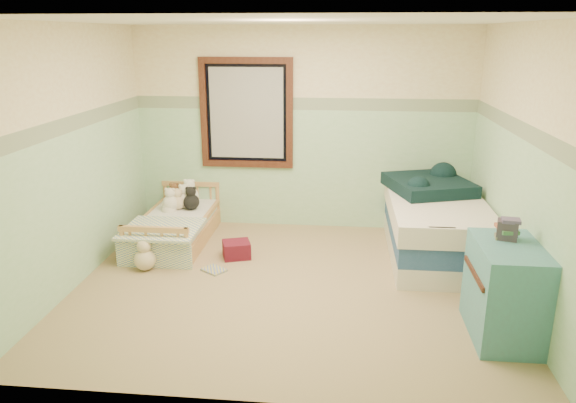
# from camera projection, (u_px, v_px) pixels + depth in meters

# --- Properties ---
(floor) EXTENTS (4.20, 3.60, 0.02)m
(floor) POSITION_uv_depth(u_px,v_px,m) (288.00, 286.00, 5.38)
(floor) COLOR #8A7951
(floor) RESTS_ON ground
(ceiling) EXTENTS (4.20, 3.60, 0.02)m
(ceiling) POSITION_uv_depth(u_px,v_px,m) (288.00, 20.00, 4.63)
(ceiling) COLOR white
(ceiling) RESTS_ON wall_back
(wall_back) EXTENTS (4.20, 0.04, 2.50)m
(wall_back) POSITION_uv_depth(u_px,v_px,m) (303.00, 130.00, 6.72)
(wall_back) COLOR beige
(wall_back) RESTS_ON floor
(wall_front) EXTENTS (4.20, 0.04, 2.50)m
(wall_front) POSITION_uv_depth(u_px,v_px,m) (259.00, 230.00, 3.30)
(wall_front) COLOR beige
(wall_front) RESTS_ON floor
(wall_left) EXTENTS (0.04, 3.60, 2.50)m
(wall_left) POSITION_uv_depth(u_px,v_px,m) (72.00, 158.00, 5.21)
(wall_left) COLOR beige
(wall_left) RESTS_ON floor
(wall_right) EXTENTS (0.04, 3.60, 2.50)m
(wall_right) POSITION_uv_depth(u_px,v_px,m) (523.00, 168.00, 4.81)
(wall_right) COLOR beige
(wall_right) RESTS_ON floor
(wainscot_mint) EXTENTS (4.20, 0.01, 1.50)m
(wainscot_mint) POSITION_uv_depth(u_px,v_px,m) (302.00, 169.00, 6.85)
(wainscot_mint) COLOR #90C28F
(wainscot_mint) RESTS_ON floor
(border_strip) EXTENTS (4.20, 0.01, 0.15)m
(border_strip) POSITION_uv_depth(u_px,v_px,m) (303.00, 104.00, 6.61)
(border_strip) COLOR #415E49
(border_strip) RESTS_ON wall_back
(window_frame) EXTENTS (1.16, 0.06, 1.36)m
(window_frame) POSITION_uv_depth(u_px,v_px,m) (246.00, 114.00, 6.69)
(window_frame) COLOR black
(window_frame) RESTS_ON wall_back
(window_blinds) EXTENTS (0.92, 0.01, 1.12)m
(window_blinds) POSITION_uv_depth(u_px,v_px,m) (246.00, 113.00, 6.70)
(window_blinds) COLOR #B9B9B4
(window_blinds) RESTS_ON window_frame
(toddler_bed_frame) EXTENTS (0.76, 1.53, 0.20)m
(toddler_bed_frame) POSITION_uv_depth(u_px,v_px,m) (176.00, 234.00, 6.49)
(toddler_bed_frame) COLOR tan
(toddler_bed_frame) RESTS_ON floor
(toddler_mattress) EXTENTS (0.70, 1.46, 0.12)m
(toddler_mattress) POSITION_uv_depth(u_px,v_px,m) (175.00, 221.00, 6.44)
(toddler_mattress) COLOR silver
(toddler_mattress) RESTS_ON toddler_bed_frame
(patchwork_quilt) EXTENTS (0.83, 0.76, 0.03)m
(patchwork_quilt) POSITION_uv_depth(u_px,v_px,m) (162.00, 229.00, 5.97)
(patchwork_quilt) COLOR #6485B0
(patchwork_quilt) RESTS_ON toddler_mattress
(plush_bed_brown) EXTENTS (0.19, 0.19, 0.19)m
(plush_bed_brown) POSITION_uv_depth(u_px,v_px,m) (175.00, 197.00, 6.88)
(plush_bed_brown) COLOR brown
(plush_bed_brown) RESTS_ON toddler_mattress
(plush_bed_white) EXTENTS (0.22, 0.22, 0.22)m
(plush_bed_white) POSITION_uv_depth(u_px,v_px,m) (190.00, 196.00, 6.86)
(plush_bed_white) COLOR white
(plush_bed_white) RESTS_ON toddler_mattress
(plush_bed_tan) EXTENTS (0.17, 0.17, 0.17)m
(plush_bed_tan) POSITION_uv_depth(u_px,v_px,m) (173.00, 202.00, 6.67)
(plush_bed_tan) COLOR beige
(plush_bed_tan) RESTS_ON toddler_mattress
(plush_bed_dark) EXTENTS (0.20, 0.20, 0.20)m
(plush_bed_dark) POSITION_uv_depth(u_px,v_px,m) (191.00, 202.00, 6.65)
(plush_bed_dark) COLOR black
(plush_bed_dark) RESTS_ON toddler_mattress
(plush_floor_cream) EXTENTS (0.29, 0.29, 0.29)m
(plush_floor_cream) POSITION_uv_depth(u_px,v_px,m) (170.00, 224.00, 6.68)
(plush_floor_cream) COLOR silver
(plush_floor_cream) RESTS_ON floor
(plush_floor_tan) EXTENTS (0.23, 0.23, 0.23)m
(plush_floor_tan) POSITION_uv_depth(u_px,v_px,m) (145.00, 260.00, 5.70)
(plush_floor_tan) COLOR beige
(plush_floor_tan) RESTS_ON floor
(twin_bed_frame) EXTENTS (0.97, 1.95, 0.22)m
(twin_bed_frame) POSITION_uv_depth(u_px,v_px,m) (433.00, 245.00, 6.12)
(twin_bed_frame) COLOR silver
(twin_bed_frame) RESTS_ON floor
(twin_boxspring) EXTENTS (0.97, 1.95, 0.22)m
(twin_boxspring) POSITION_uv_depth(u_px,v_px,m) (434.00, 226.00, 6.05)
(twin_boxspring) COLOR navy
(twin_boxspring) RESTS_ON twin_bed_frame
(twin_mattress) EXTENTS (1.01, 1.99, 0.22)m
(twin_mattress) POSITION_uv_depth(u_px,v_px,m) (436.00, 208.00, 5.99)
(twin_mattress) COLOR white
(twin_mattress) RESTS_ON twin_boxspring
(teal_blanket) EXTENTS (1.06, 1.09, 0.14)m
(teal_blanket) POSITION_uv_depth(u_px,v_px,m) (429.00, 185.00, 6.22)
(teal_blanket) COLOR black
(teal_blanket) RESTS_ON twin_mattress
(dresser) EXTENTS (0.50, 0.80, 0.80)m
(dresser) POSITION_uv_depth(u_px,v_px,m) (505.00, 291.00, 4.37)
(dresser) COLOR teal
(dresser) RESTS_ON floor
(book_stack) EXTENTS (0.19, 0.16, 0.16)m
(book_stack) POSITION_uv_depth(u_px,v_px,m) (507.00, 230.00, 4.36)
(book_stack) COLOR brown
(book_stack) RESTS_ON dresser
(red_pillow) EXTENTS (0.36, 0.34, 0.18)m
(red_pillow) POSITION_uv_depth(u_px,v_px,m) (237.00, 250.00, 6.02)
(red_pillow) COLOR maroon
(red_pillow) RESTS_ON floor
(floor_book) EXTENTS (0.30, 0.29, 0.02)m
(floor_book) POSITION_uv_depth(u_px,v_px,m) (214.00, 270.00, 5.70)
(floor_book) COLOR yellow
(floor_book) RESTS_ON floor
(extra_plush_0) EXTENTS (0.20, 0.20, 0.20)m
(extra_plush_0) POSITION_uv_depth(u_px,v_px,m) (185.00, 200.00, 6.72)
(extra_plush_0) COLOR silver
(extra_plush_0) RESTS_ON toddler_mattress
(extra_plush_1) EXTENTS (0.16, 0.16, 0.16)m
(extra_plush_1) POSITION_uv_depth(u_px,v_px,m) (188.00, 199.00, 6.84)
(extra_plush_1) COLOR black
(extra_plush_1) RESTS_ON toddler_mattress
(extra_plush_2) EXTENTS (0.19, 0.19, 0.19)m
(extra_plush_2) POSITION_uv_depth(u_px,v_px,m) (171.00, 203.00, 6.61)
(extra_plush_2) COLOR silver
(extra_plush_2) RESTS_ON toddler_mattress
(extra_plush_3) EXTENTS (0.18, 0.18, 0.18)m
(extra_plush_3) POSITION_uv_depth(u_px,v_px,m) (178.00, 202.00, 6.66)
(extra_plush_3) COLOR beige
(extra_plush_3) RESTS_ON toddler_mattress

